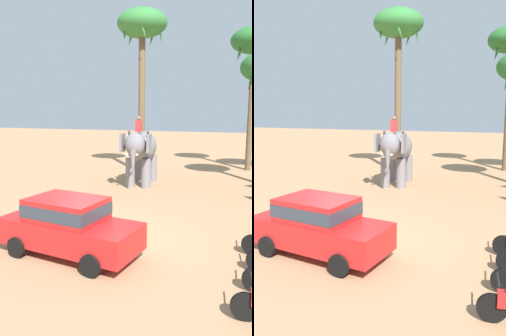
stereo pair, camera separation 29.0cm
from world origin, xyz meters
TOP-DOWN VIEW (x-y plane):
  - ground_plane at (0.00, 0.00)m, footprint 120.00×120.00m
  - car_sedan_foreground at (-0.33, -0.98)m, footprint 4.28×2.26m
  - elephant_with_mahout at (-1.47, 8.95)m, footprint 1.92×3.95m
  - palm_tree_behind_elephant at (-2.68, 12.64)m, footprint 3.20×3.20m

SIDE VIEW (x-z plane):
  - ground_plane at x=0.00m, z-range 0.00..0.00m
  - car_sedan_foreground at x=-0.33m, z-range 0.08..1.78m
  - elephant_with_mahout at x=-1.47m, z-range 0.05..3.93m
  - palm_tree_behind_elephant at x=-2.68m, z-range 3.94..14.49m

